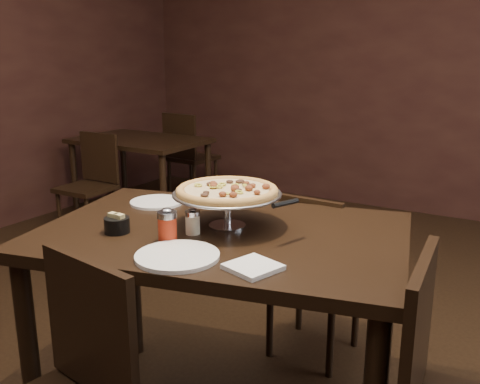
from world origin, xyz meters
The scene contains 14 objects.
room centered at (0.06, 0.03, 1.40)m, with size 6.04×7.04×2.84m.
dining_table centered at (-0.02, 0.08, 0.72)m, with size 1.49×1.16×0.83m.
background_table centered at (-2.20, 2.11, 0.62)m, with size 1.14×0.76×0.71m.
pizza_stand centered at (-0.02, 0.12, 0.97)m, with size 0.41×0.41×0.17m.
parmesan_shaker centered at (-0.09, -0.01, 0.87)m, with size 0.06×0.06×0.10m.
pepper_flake_shaker centered at (-0.12, -0.12, 0.89)m, with size 0.07×0.07×0.12m.
packet_caddy centered at (-0.33, -0.14, 0.86)m, with size 0.09×0.09×0.07m.
napkin_stack centered at (0.26, -0.18, 0.84)m, with size 0.14×0.14×0.02m, color white.
plate_left centered at (-0.46, 0.23, 0.83)m, with size 0.23×0.23×0.01m, color white.
plate_near centered at (0.01, -0.23, 0.84)m, with size 0.27×0.27×0.01m, color white.
serving_spatula centered at (0.23, 0.09, 0.96)m, with size 0.14×0.14×0.02m.
chair_far centered at (0.07, 0.70, 0.46)m, with size 0.41×0.41×0.85m.
bg_chair_far centered at (-2.15, 2.75, 0.48)m, with size 0.45×0.45×0.88m.
bg_chair_near centered at (-2.22, 1.52, 0.45)m, with size 0.39×0.39×0.82m.
Camera 1 is at (0.99, -1.49, 1.47)m, focal length 40.00 mm.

